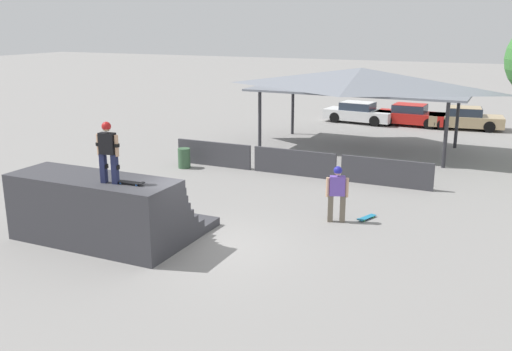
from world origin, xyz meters
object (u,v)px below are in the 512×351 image
Objects in this scene: skater_on_deck at (108,148)px; skateboard_on_ground at (366,218)px; trash_bin at (184,158)px; parked_car_red at (411,115)px; parked_car_tan at (465,119)px; skateboard_on_deck at (131,182)px; parked_car_white at (359,113)px; bystander_walking at (337,189)px.

skater_on_deck is 8.27m from skateboard_on_ground.
skateboard_on_ground is 0.97× the size of trash_bin.
trash_bin is at bearing -89.45° from skateboard_on_ground.
parked_car_red is 0.96× the size of parked_car_tan.
skateboard_on_deck is 0.99× the size of skateboard_on_ground.
skateboard_on_deck is at bearing 5.56° from skater_on_deck.
skateboard_on_deck is at bearing -112.62° from parked_car_tan.
parked_car_red is at bearing 64.79° from trash_bin.
skateboard_on_deck is at bearing -66.44° from trash_bin.
skater_on_deck is at bearing -25.14° from skateboard_on_ground.
skater_on_deck is 22.98m from parked_car_white.
skater_on_deck is 24.46m from parked_car_tan.
trash_bin is at bearing -113.04° from parked_car_red.
skater_on_deck is at bearing -113.87° from parked_car_tan.
parked_car_tan reaches higher than trash_bin.
trash_bin is at bearing -46.16° from bystander_walking.
bystander_walking is 0.43× the size of parked_car_red.
skater_on_deck reaches higher than trash_bin.
skateboard_on_ground is (0.80, 0.60, -0.99)m from bystander_walking.
parked_car_white is at bearing 177.21° from parked_car_tan.
skateboard_on_ground is 9.31m from trash_bin.
parked_car_white is (-4.94, 17.45, 0.54)m from skateboard_on_ground.
skater_on_deck is 1.99× the size of skateboard_on_ground.
skateboard_on_deck is 23.37m from parked_car_red.
bystander_walking is 2.16× the size of skateboard_on_ground.
bystander_walking reaches higher than parked_car_tan.
skater_on_deck is 0.92× the size of bystander_walking.
skateboard_on_ground is (5.60, 5.41, -2.81)m from skater_on_deck.
skateboard_on_deck is 0.19× the size of parked_car_tan.
skateboard_on_deck is 7.53m from skateboard_on_ground.
bystander_walking is 1.41m from skateboard_on_ground.
skateboard_on_ground is 0.19× the size of parked_car_white.
skateboard_on_deck is 0.96× the size of trash_bin.
trash_bin is (-3.71, 8.51, -1.55)m from skateboard_on_deck.
parked_car_tan is (6.26, 23.25, -1.38)m from skateboard_on_deck.
skateboard_on_deck reaches higher than trash_bin.
parked_car_white is (-4.14, 18.05, -0.45)m from bystander_walking.
skater_on_deck is 0.38× the size of parked_car_white.
bystander_walking is (4.79, 4.80, -1.82)m from skater_on_deck.
trash_bin is 0.21× the size of parked_car_red.
skateboard_on_deck reaches higher than parked_car_red.
parked_car_white is (0.65, 22.86, -2.26)m from skater_on_deck.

